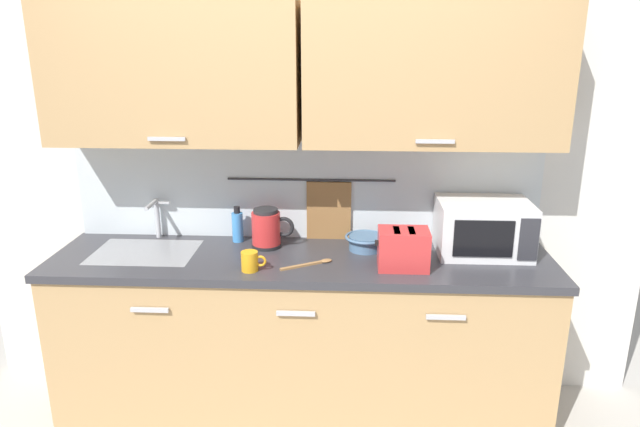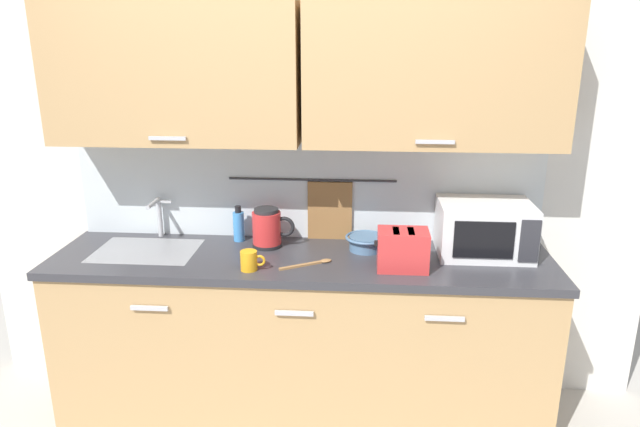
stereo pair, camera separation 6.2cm
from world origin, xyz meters
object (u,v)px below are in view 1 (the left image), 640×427
(microwave, at_px, (483,228))
(mixing_bowl, at_px, (365,241))
(mug_near_sink, at_px, (250,261))
(dish_soap_bottle, at_px, (238,226))
(electric_kettle, at_px, (267,228))
(wooden_spoon, at_px, (313,263))
(toaster, at_px, (403,249))

(microwave, distance_m, mixing_bowl, 0.60)
(mug_near_sink, bearing_deg, dish_soap_bottle, 108.66)
(electric_kettle, xyz_separation_m, mug_near_sink, (-0.03, -0.33, -0.05))
(mug_near_sink, height_order, wooden_spoon, mug_near_sink)
(mug_near_sink, bearing_deg, toaster, 6.04)
(mug_near_sink, xyz_separation_m, toaster, (0.72, 0.08, 0.05))
(electric_kettle, relative_size, toaster, 0.89)
(microwave, height_order, dish_soap_bottle, microwave)
(dish_soap_bottle, relative_size, toaster, 0.77)
(toaster, xyz_separation_m, wooden_spoon, (-0.43, 0.01, -0.09))
(dish_soap_bottle, bearing_deg, wooden_spoon, -36.17)
(electric_kettle, height_order, wooden_spoon, electric_kettle)
(wooden_spoon, bearing_deg, mug_near_sink, -162.55)
(dish_soap_bottle, bearing_deg, mug_near_sink, -71.34)
(microwave, xyz_separation_m, mug_near_sink, (-1.15, -0.30, -0.09))
(mixing_bowl, bearing_deg, wooden_spoon, -139.70)
(microwave, height_order, toaster, microwave)
(microwave, distance_m, toaster, 0.48)
(microwave, height_order, electric_kettle, microwave)
(electric_kettle, relative_size, mug_near_sink, 1.89)
(toaster, relative_size, wooden_spoon, 1.01)
(dish_soap_bottle, distance_m, toaster, 0.92)
(microwave, distance_m, mug_near_sink, 1.19)
(microwave, bearing_deg, wooden_spoon, -166.18)
(electric_kettle, distance_m, wooden_spoon, 0.36)
(mug_near_sink, distance_m, mixing_bowl, 0.63)
(dish_soap_bottle, relative_size, mug_near_sink, 1.63)
(electric_kettle, xyz_separation_m, dish_soap_bottle, (-0.17, 0.08, -0.01))
(dish_soap_bottle, xyz_separation_m, mug_near_sink, (0.14, -0.40, -0.04))
(wooden_spoon, bearing_deg, microwave, 13.82)
(electric_kettle, height_order, dish_soap_bottle, electric_kettle)
(electric_kettle, xyz_separation_m, wooden_spoon, (0.26, -0.24, -0.10))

